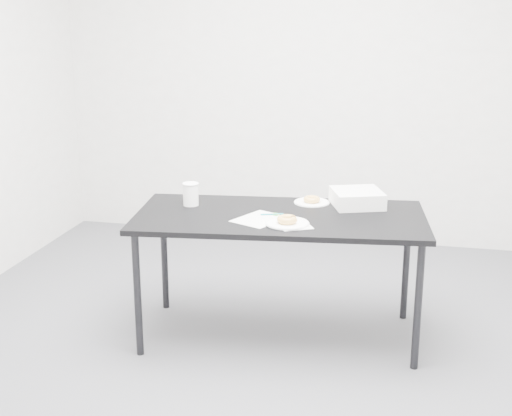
% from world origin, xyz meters
% --- Properties ---
extents(floor, '(4.00, 4.00, 0.00)m').
position_xyz_m(floor, '(0.00, 0.00, 0.00)').
color(floor, '#515156').
rests_on(floor, ground).
extents(wall_back, '(4.00, 0.02, 2.70)m').
position_xyz_m(wall_back, '(0.00, 2.00, 1.35)').
color(wall_back, silver).
rests_on(wall_back, floor).
extents(table, '(1.68, 0.93, 0.73)m').
position_xyz_m(table, '(0.12, 0.16, 0.68)').
color(table, black).
rests_on(table, floor).
extents(scorecard, '(0.31, 0.34, 0.00)m').
position_xyz_m(scorecard, '(0.03, 0.06, 0.73)').
color(scorecard, white).
rests_on(scorecard, table).
extents(logo_patch, '(0.06, 0.06, 0.00)m').
position_xyz_m(logo_patch, '(0.09, 0.15, 0.73)').
color(logo_patch, green).
rests_on(logo_patch, scorecard).
extents(pen, '(0.12, 0.05, 0.01)m').
position_xyz_m(pen, '(0.08, 0.14, 0.74)').
color(pen, '#0B6E7E').
rests_on(pen, scorecard).
extents(napkin, '(0.22, 0.22, 0.00)m').
position_xyz_m(napkin, '(0.23, -0.02, 0.73)').
color(napkin, white).
rests_on(napkin, table).
extents(plate_near, '(0.23, 0.23, 0.01)m').
position_xyz_m(plate_near, '(0.19, -0.00, 0.74)').
color(plate_near, white).
rests_on(plate_near, napkin).
extents(donut_near, '(0.14, 0.14, 0.04)m').
position_xyz_m(donut_near, '(0.19, -0.00, 0.76)').
color(donut_near, '#CA8440').
rests_on(donut_near, plate_near).
extents(plate_far, '(0.21, 0.21, 0.01)m').
position_xyz_m(plate_far, '(0.25, 0.44, 0.73)').
color(plate_far, white).
rests_on(plate_far, table).
extents(donut_far, '(0.11, 0.11, 0.03)m').
position_xyz_m(donut_far, '(0.25, 0.44, 0.75)').
color(donut_far, '#CA8440').
rests_on(donut_far, plate_far).
extents(coffee_cup, '(0.09, 0.09, 0.13)m').
position_xyz_m(coffee_cup, '(-0.42, 0.24, 0.80)').
color(coffee_cup, white).
rests_on(coffee_cup, table).
extents(cup_lid, '(0.09, 0.09, 0.01)m').
position_xyz_m(cup_lid, '(0.50, 0.37, 0.74)').
color(cup_lid, silver).
rests_on(cup_lid, table).
extents(bakery_box, '(0.35, 0.35, 0.09)m').
position_xyz_m(bakery_box, '(0.52, 0.44, 0.78)').
color(bakery_box, white).
rests_on(bakery_box, table).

